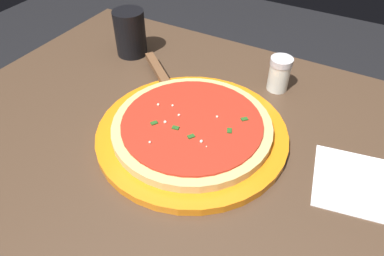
% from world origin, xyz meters
% --- Properties ---
extents(restaurant_table, '(1.05, 0.71, 0.77)m').
position_xyz_m(restaurant_table, '(0.00, 0.00, 0.62)').
color(restaurant_table, black).
rests_on(restaurant_table, ground_plane).
extents(serving_plate, '(0.35, 0.35, 0.02)m').
position_xyz_m(serving_plate, '(0.02, 0.01, 0.78)').
color(serving_plate, orange).
rests_on(serving_plate, restaurant_table).
extents(pizza, '(0.29, 0.29, 0.02)m').
position_xyz_m(pizza, '(0.02, 0.01, 0.80)').
color(pizza, '#DBB26B').
rests_on(pizza, serving_plate).
extents(pizza_server, '(0.20, 0.17, 0.01)m').
position_xyz_m(pizza_server, '(0.15, -0.09, 0.79)').
color(pizza_server, silver).
rests_on(pizza_server, serving_plate).
extents(cup_tall_drink, '(0.07, 0.07, 0.11)m').
position_xyz_m(cup_tall_drink, '(0.30, -0.18, 0.83)').
color(cup_tall_drink, black).
rests_on(cup_tall_drink, restaurant_table).
extents(napkin_folded_right, '(0.18, 0.16, 0.00)m').
position_xyz_m(napkin_folded_right, '(-0.27, -0.03, 0.77)').
color(napkin_folded_right, white).
rests_on(napkin_folded_right, restaurant_table).
extents(parmesan_shaker, '(0.05, 0.05, 0.07)m').
position_xyz_m(parmesan_shaker, '(-0.06, -0.21, 0.81)').
color(parmesan_shaker, silver).
rests_on(parmesan_shaker, restaurant_table).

